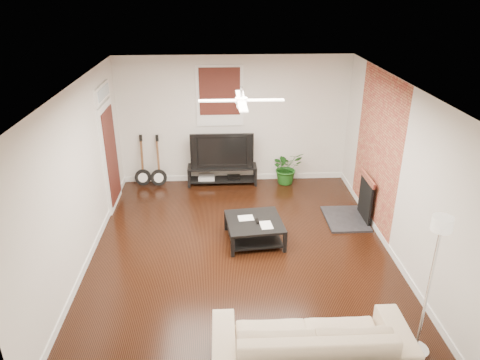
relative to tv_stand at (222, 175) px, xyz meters
name	(u,v)px	position (x,y,z in m)	size (l,w,h in m)	color
room	(241,176)	(0.28, -2.78, 1.19)	(5.01, 6.01, 2.81)	black
brick_accent	(377,151)	(2.76, -1.78, 1.19)	(0.02, 2.20, 2.80)	#A84336
fireplace	(355,198)	(2.48, -1.78, 0.25)	(0.80, 1.10, 0.92)	black
window_back	(220,96)	(-0.02, 0.19, 1.74)	(1.00, 0.06, 1.30)	#401711
door_left	(109,146)	(-2.18, -0.88, 1.04)	(0.08, 1.00, 2.50)	white
tv_stand	(222,175)	(0.00, 0.00, 0.00)	(1.52, 0.41, 0.43)	black
tv	(222,149)	(0.00, 0.02, 0.61)	(1.36, 0.18, 0.79)	black
coffee_table	(254,231)	(0.52, -2.43, -0.02)	(0.94, 0.94, 0.40)	black
sofa	(311,339)	(0.97, -5.20, 0.13)	(2.32, 0.91, 0.68)	#BDA48E
floor_lamp	(429,288)	(2.32, -5.10, 0.73)	(0.31, 0.31, 1.90)	silver
potted_plant	(287,167)	(1.44, -0.02, 0.16)	(0.67, 0.58, 0.75)	#1D5719
guitar_left	(142,162)	(-1.75, -0.03, 0.36)	(0.36, 0.25, 1.15)	black
guitar_right	(158,162)	(-1.40, -0.06, 0.36)	(0.36, 0.25, 1.15)	black
ceiling_fan	(241,100)	(0.28, -2.78, 2.39)	(1.24, 1.24, 0.32)	white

